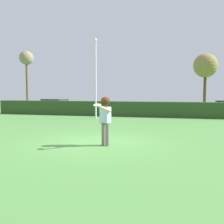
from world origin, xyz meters
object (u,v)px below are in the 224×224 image
lamppost (96,75)px  bare_elm_tree (26,60)px  parked_car_green (55,105)px  person (105,115)px  maple_tree (205,66)px  frisbee (97,105)px

lamppost → bare_elm_tree: 16.61m
lamppost → parked_car_green: bearing=138.6°
lamppost → bare_elm_tree: bearing=138.7°
person → lamppost: size_ratio=0.31×
parked_car_green → maple_tree: size_ratio=0.75×
frisbee → maple_tree: size_ratio=0.04×
parked_car_green → bare_elm_tree: bare_elm_tree is taller
person → lamppost: 9.62m
bare_elm_tree → parked_car_green: bearing=-41.2°
frisbee → maple_tree: bearing=74.7°
maple_tree → frisbee: bearing=-105.3°
person → maple_tree: bearing=74.6°
frisbee → parked_car_green: size_ratio=0.06×
frisbee → bare_elm_tree: size_ratio=0.04×
person → maple_tree: size_ratio=0.30×
frisbee → maple_tree: 21.28m
frisbee → lamppost: bearing=107.8°
frisbee → bare_elm_tree: (-15.34, 20.24, 4.37)m
person → frisbee: person is taller
lamppost → bare_elm_tree: size_ratio=0.82×
person → bare_elm_tree: 25.47m
parked_car_green → maple_tree: (14.34, 5.79, 3.93)m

